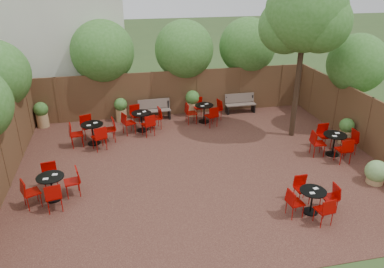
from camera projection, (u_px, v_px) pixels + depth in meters
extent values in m
plane|color=#354F23|center=(202.00, 167.00, 12.40)|extent=(80.00, 80.00, 0.00)
cube|color=#3D1E18|center=(202.00, 167.00, 12.40)|extent=(12.00, 10.00, 0.02)
cube|color=#4C2E1C|center=(176.00, 93.00, 16.46)|extent=(12.00, 0.08, 2.00)
cube|color=#4C2E1C|center=(2.00, 158.00, 10.85)|extent=(0.08, 10.00, 2.00)
cube|color=#4C2E1C|center=(368.00, 125.00, 13.14)|extent=(0.08, 10.00, 2.00)
cube|color=beige|center=(67.00, 17.00, 17.06)|extent=(5.00, 4.00, 8.00)
sphere|color=#346B22|center=(103.00, 52.00, 15.78)|extent=(2.68, 2.68, 2.68)
sphere|color=#346B22|center=(184.00, 50.00, 16.37)|extent=(2.58, 2.58, 2.58)
sphere|color=#346B22|center=(247.00, 46.00, 17.12)|extent=(2.58, 2.58, 2.58)
sphere|color=#346B22|center=(357.00, 63.00, 14.35)|extent=(2.29, 2.29, 2.29)
cylinder|color=black|center=(298.00, 74.00, 13.72)|extent=(0.25, 0.25, 4.92)
sphere|color=#346B22|center=(306.00, 11.00, 12.82)|extent=(2.81, 2.81, 2.81)
sphere|color=#346B22|center=(286.00, 26.00, 13.30)|extent=(1.97, 1.97, 1.97)
sphere|color=#346B22|center=(321.00, 23.00, 12.68)|extent=(2.05, 2.05, 2.05)
cube|color=brown|center=(155.00, 111.00, 16.10)|extent=(1.41, 0.48, 0.05)
cube|color=brown|center=(154.00, 104.00, 16.16)|extent=(1.39, 0.17, 0.42)
cube|color=black|center=(140.00, 116.00, 16.07)|extent=(0.08, 0.42, 0.37)
cube|color=black|center=(169.00, 114.00, 16.31)|extent=(0.08, 0.42, 0.37)
cube|color=brown|center=(240.00, 104.00, 16.85)|extent=(1.38, 0.43, 0.05)
cube|color=brown|center=(239.00, 98.00, 16.91)|extent=(1.38, 0.12, 0.41)
cube|color=black|center=(227.00, 110.00, 16.81)|extent=(0.06, 0.41, 0.37)
cube|color=black|center=(253.00, 108.00, 17.05)|extent=(0.06, 0.41, 0.37)
cylinder|color=black|center=(332.00, 154.00, 13.17)|extent=(0.46, 0.46, 0.03)
cylinder|color=black|center=(334.00, 145.00, 13.02)|extent=(0.05, 0.05, 0.73)
cylinder|color=black|center=(335.00, 135.00, 12.87)|extent=(0.79, 0.79, 0.03)
cube|color=white|center=(337.00, 133.00, 12.95)|extent=(0.15, 0.11, 0.02)
cube|color=white|center=(335.00, 136.00, 12.72)|extent=(0.15, 0.11, 0.02)
cylinder|color=black|center=(310.00, 212.00, 10.06)|extent=(0.40, 0.40, 0.03)
cylinder|color=black|center=(312.00, 202.00, 9.93)|extent=(0.05, 0.05, 0.64)
cylinder|color=black|center=(313.00, 191.00, 9.80)|extent=(0.70, 0.70, 0.03)
cube|color=white|center=(316.00, 188.00, 9.87)|extent=(0.14, 0.11, 0.01)
cube|color=white|center=(312.00, 193.00, 9.67)|extent=(0.14, 0.11, 0.01)
cylinder|color=black|center=(204.00, 121.00, 15.97)|extent=(0.45, 0.45, 0.03)
cylinder|color=black|center=(204.00, 113.00, 15.82)|extent=(0.05, 0.05, 0.72)
cylinder|color=black|center=(204.00, 105.00, 15.67)|extent=(0.78, 0.78, 0.03)
cube|color=white|center=(207.00, 104.00, 15.76)|extent=(0.16, 0.13, 0.02)
cube|color=white|center=(202.00, 106.00, 15.53)|extent=(0.16, 0.13, 0.02)
cylinder|color=black|center=(54.00, 199.00, 10.63)|extent=(0.44, 0.44, 0.03)
cylinder|color=black|center=(52.00, 188.00, 10.48)|extent=(0.05, 0.05, 0.70)
cylinder|color=black|center=(50.00, 177.00, 10.33)|extent=(0.76, 0.76, 0.03)
cube|color=white|center=(55.00, 174.00, 10.42)|extent=(0.17, 0.14, 0.01)
cube|color=white|center=(45.00, 179.00, 10.20)|extent=(0.17, 0.14, 0.01)
cylinder|color=black|center=(94.00, 143.00, 13.99)|extent=(0.47, 0.47, 0.03)
cylinder|color=black|center=(93.00, 134.00, 13.84)|extent=(0.05, 0.05, 0.75)
cylinder|color=black|center=(92.00, 124.00, 13.68)|extent=(0.81, 0.81, 0.03)
cube|color=white|center=(95.00, 123.00, 13.77)|extent=(0.17, 0.14, 0.02)
cube|color=white|center=(89.00, 125.00, 13.53)|extent=(0.17, 0.14, 0.02)
cylinder|color=black|center=(142.00, 130.00, 15.11)|extent=(0.46, 0.46, 0.03)
cylinder|color=black|center=(142.00, 122.00, 14.96)|extent=(0.05, 0.05, 0.73)
cylinder|color=black|center=(141.00, 113.00, 14.81)|extent=(0.79, 0.79, 0.03)
cube|color=white|center=(144.00, 112.00, 14.90)|extent=(0.17, 0.14, 0.02)
cube|color=white|center=(139.00, 114.00, 14.67)|extent=(0.17, 0.14, 0.02)
cylinder|color=tan|center=(121.00, 115.00, 15.99)|extent=(0.46, 0.46, 0.53)
sphere|color=#346B22|center=(121.00, 105.00, 15.80)|extent=(0.55, 0.55, 0.55)
cylinder|color=tan|center=(192.00, 109.00, 16.60)|extent=(0.52, 0.52, 0.59)
sphere|color=#346B22|center=(192.00, 97.00, 16.39)|extent=(0.62, 0.62, 0.62)
cylinder|color=tan|center=(43.00, 120.00, 15.39)|extent=(0.48, 0.48, 0.55)
sphere|color=#346B22|center=(41.00, 109.00, 15.19)|extent=(0.58, 0.58, 0.58)
cylinder|color=tan|center=(345.00, 137.00, 13.94)|extent=(0.45, 0.45, 0.52)
sphere|color=#346B22|center=(347.00, 125.00, 13.75)|extent=(0.54, 0.54, 0.54)
cylinder|color=tan|center=(375.00, 179.00, 11.41)|extent=(0.50, 0.50, 0.23)
sphere|color=#6B994F|center=(377.00, 171.00, 11.29)|extent=(0.68, 0.68, 0.68)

